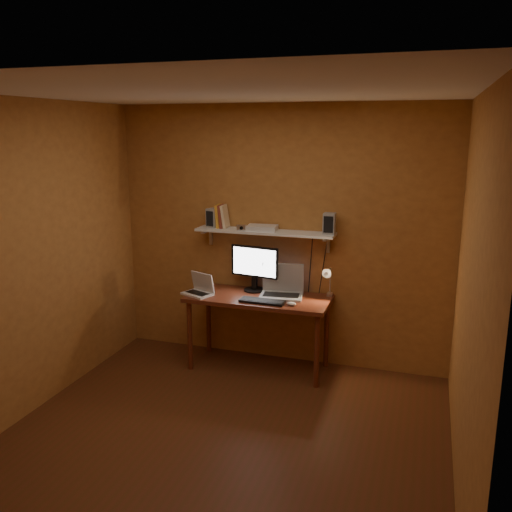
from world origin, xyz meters
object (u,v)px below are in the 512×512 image
(shelf_camera, at_px, (241,228))
(router, at_px, (262,228))
(desk, at_px, (259,305))
(desk_lamp, at_px, (328,278))
(netbook, at_px, (200,288))
(keyboard, at_px, (262,301))
(laptop, at_px, (282,287))
(monitor, at_px, (254,266))
(speaker_left, at_px, (213,218))
(speaker_right, at_px, (329,224))
(wall_shelf, at_px, (265,232))
(mouse, at_px, (292,304))

(shelf_camera, height_order, router, shelf_camera)
(desk, height_order, desk_lamp, desk_lamp)
(desk, xyz_separation_m, netbook, (-0.58, -0.10, 0.14))
(netbook, distance_m, keyboard, 0.68)
(laptop, bearing_deg, monitor, 161.18)
(monitor, bearing_deg, desk_lamp, 4.79)
(netbook, relative_size, speaker_left, 1.75)
(netbook, height_order, shelf_camera, shelf_camera)
(desk, bearing_deg, desk_lamp, 10.81)
(desk, distance_m, desk_lamp, 0.73)
(speaker_right, bearing_deg, wall_shelf, 179.86)
(monitor, relative_size, speaker_left, 2.62)
(laptop, height_order, keyboard, laptop)
(laptop, distance_m, shelf_camera, 0.71)
(keyboard, bearing_deg, laptop, 69.62)
(monitor, distance_m, laptop, 0.36)
(keyboard, bearing_deg, router, 109.65)
(mouse, xyz_separation_m, router, (-0.40, 0.37, 0.63))
(wall_shelf, relative_size, laptop, 3.13)
(wall_shelf, relative_size, shelf_camera, 14.17)
(wall_shelf, height_order, netbook, wall_shelf)
(desk, distance_m, speaker_right, 1.05)
(desk_lamp, bearing_deg, shelf_camera, -179.69)
(netbook, xyz_separation_m, keyboard, (0.67, -0.06, -0.05))
(keyboard, relative_size, router, 1.46)
(wall_shelf, distance_m, netbook, 0.85)
(netbook, relative_size, mouse, 3.67)
(desk_lamp, bearing_deg, keyboard, -152.85)
(desk_lamp, distance_m, router, 0.82)
(shelf_camera, bearing_deg, keyboard, -43.18)
(desk, relative_size, shelf_camera, 14.17)
(router, bearing_deg, wall_shelf, -3.14)
(router, bearing_deg, mouse, -42.35)
(speaker_left, bearing_deg, keyboard, -13.65)
(monitor, bearing_deg, wall_shelf, 19.09)
(desk_lamp, xyz_separation_m, shelf_camera, (-0.88, -0.00, 0.44))
(wall_shelf, xyz_separation_m, netbook, (-0.58, -0.30, -0.55))
(speaker_left, bearing_deg, shelf_camera, 3.24)
(mouse, bearing_deg, router, 147.08)
(shelf_camera, bearing_deg, desk_lamp, 0.31)
(desk, xyz_separation_m, shelf_camera, (-0.22, 0.12, 0.74))
(netbook, relative_size, desk_lamp, 0.91)
(wall_shelf, height_order, shelf_camera, shelf_camera)
(mouse, relative_size, speaker_right, 0.46)
(shelf_camera, bearing_deg, laptop, -0.72)
(mouse, xyz_separation_m, desk_lamp, (0.28, 0.30, 0.19))
(mouse, bearing_deg, keyboard, -171.48)
(monitor, relative_size, mouse, 5.49)
(desk, relative_size, desk_lamp, 3.73)
(keyboard, relative_size, mouse, 4.66)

